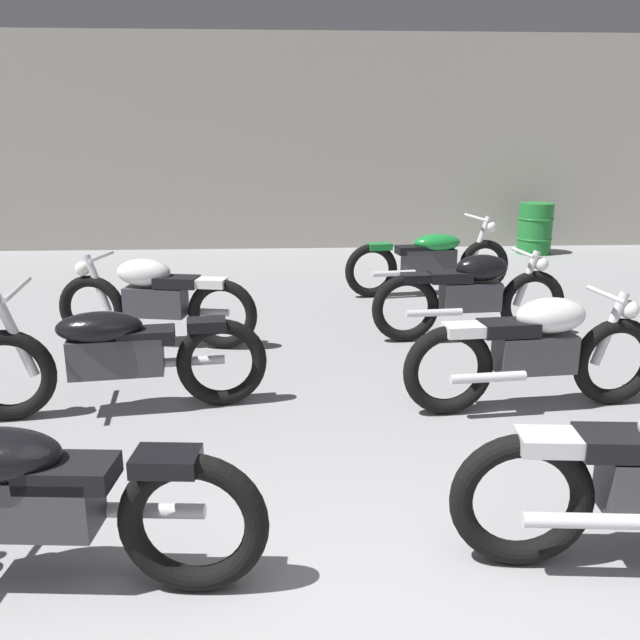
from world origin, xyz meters
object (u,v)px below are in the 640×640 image
object	(u,v)px
motorcycle_right_row_2	(471,294)
oil_drum	(535,228)
motorcycle_right_row_1	(536,350)
motorcycle_left_row_1	(114,354)
motorcycle_right_row_3	(430,259)
motorcycle_left_row_0	(18,497)
motorcycle_left_row_2	(155,299)

from	to	relation	value
motorcycle_right_row_2	oil_drum	xyz separation A→B (m)	(2.42, 4.75, -0.03)
motorcycle_right_row_1	oil_drum	size ratio (longest dim) A/B	2.32
motorcycle_right_row_1	oil_drum	xyz separation A→B (m)	(2.43, 6.51, -0.03)
motorcycle_left_row_1	motorcycle_right_row_3	world-z (taller)	same
motorcycle_left_row_0	motorcycle_right_row_3	world-z (taller)	same
motorcycle_right_row_2	motorcycle_right_row_3	bearing A→B (deg)	89.80
motorcycle_left_row_0	motorcycle_right_row_2	distance (m)	4.71
motorcycle_left_row_0	oil_drum	size ratio (longest dim) A/B	2.55
motorcycle_left_row_0	motorcycle_right_row_3	xyz separation A→B (m)	(3.03, 5.53, 0.00)
motorcycle_left_row_1	motorcycle_left_row_2	world-z (taller)	motorcycle_left_row_1
motorcycle_left_row_2	motorcycle_left_row_1	bearing A→B (deg)	-90.05
motorcycle_left_row_2	motorcycle_right_row_1	bearing A→B (deg)	-29.34
oil_drum	motorcycle_left_row_0	bearing A→B (deg)	-123.03
motorcycle_left_row_1	motorcycle_left_row_2	xyz separation A→B (m)	(0.00, 1.61, 0.01)
motorcycle_left_row_1	motorcycle_left_row_2	size ratio (longest dim) A/B	1.11
motorcycle_right_row_1	motorcycle_left_row_1	bearing A→B (deg)	177.91
motorcycle_right_row_2	motorcycle_right_row_3	xyz separation A→B (m)	(0.01, 1.91, -0.01)
motorcycle_left_row_1	motorcycle_right_row_2	world-z (taller)	motorcycle_left_row_1
motorcycle_left_row_0	motorcycle_left_row_1	distance (m)	1.97
motorcycle_right_row_2	oil_drum	world-z (taller)	motorcycle_right_row_2
motorcycle_left_row_2	oil_drum	distance (m)	7.28
oil_drum	motorcycle_left_row_2	bearing A→B (deg)	-138.89
motorcycle_left_row_0	motorcycle_left_row_1	world-z (taller)	same
motorcycle_left_row_0	motorcycle_left_row_1	size ratio (longest dim) A/B	1.00
motorcycle_left_row_0	motorcycle_right_row_1	size ratio (longest dim) A/B	1.10
motorcycle_left_row_2	motorcycle_right_row_2	size ratio (longest dim) A/B	0.99
motorcycle_left_row_0	motorcycle_right_row_1	xyz separation A→B (m)	(3.01, 1.86, 0.01)
motorcycle_right_row_1	motorcycle_right_row_2	size ratio (longest dim) A/B	1.00
motorcycle_left_row_0	motorcycle_left_row_2	size ratio (longest dim) A/B	1.11
motorcycle_right_row_1	oil_drum	distance (m)	6.94
motorcycle_right_row_1	motorcycle_right_row_2	bearing A→B (deg)	89.63
motorcycle_left_row_0	motorcycle_right_row_2	size ratio (longest dim) A/B	1.10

